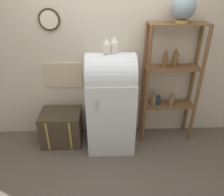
{
  "coord_description": "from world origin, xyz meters",
  "views": [
    {
      "loc": [
        -0.07,
        -2.45,
        2.24
      ],
      "look_at": [
        0.02,
        0.23,
        0.78
      ],
      "focal_mm": 35.0,
      "sensor_mm": 36.0,
      "label": 1
    }
  ],
  "objects": [
    {
      "name": "suitcase_trunk",
      "position": [
        -0.75,
        0.29,
        0.26
      ],
      "size": [
        0.59,
        0.46,
        0.52
      ],
      "color": "#423828",
      "rests_on": "ground_plane"
    },
    {
      "name": "shelf_unit",
      "position": [
        0.85,
        0.37,
        1.0
      ],
      "size": [
        0.78,
        0.31,
        1.77
      ],
      "color": "brown",
      "rests_on": "ground_plane"
    },
    {
      "name": "ground_plane",
      "position": [
        0.0,
        0.0,
        0.0
      ],
      "size": [
        12.0,
        12.0,
        0.0
      ],
      "primitive_type": "plane",
      "color": "#60564C"
    },
    {
      "name": "globe",
      "position": [
        0.88,
        0.34,
        1.95
      ],
      "size": [
        0.3,
        0.3,
        0.34
      ],
      "color": "#AD8942",
      "rests_on": "shelf_unit"
    },
    {
      "name": "vase_center",
      "position": [
        0.05,
        0.24,
        1.53
      ],
      "size": [
        0.09,
        0.09,
        0.21
      ],
      "color": "white",
      "rests_on": "refrigerator"
    },
    {
      "name": "refrigerator",
      "position": [
        -0.0,
        0.23,
        0.74
      ],
      "size": [
        0.66,
        0.67,
        1.43
      ],
      "color": "silver",
      "rests_on": "ground_plane"
    },
    {
      "name": "vase_left",
      "position": [
        -0.05,
        0.22,
        1.52
      ],
      "size": [
        0.09,
        0.09,
        0.19
      ],
      "color": "white",
      "rests_on": "refrigerator"
    },
    {
      "name": "wall_back",
      "position": [
        -0.01,
        0.57,
        1.35
      ],
      "size": [
        7.0,
        0.09,
        2.7
      ],
      "color": "beige",
      "rests_on": "ground_plane"
    }
  ]
}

